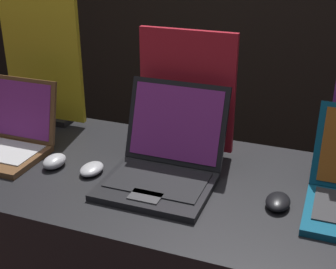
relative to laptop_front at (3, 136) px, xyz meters
The scene contains 7 objects.
laptop_front is the anchor object (origin of this frame).
mouse_front 0.24m from the laptop_front, ahead, with size 0.07×0.10×0.04m.
promo_stand_front 0.33m from the laptop_front, 90.00° to the left, with size 0.33×0.07×0.50m.
laptop_middle 0.60m from the laptop_front, ahead, with size 0.33×0.37×0.28m.
mouse_middle 0.37m from the laptop_front, ahead, with size 0.07×0.10×0.03m.
promo_stand_middle 0.66m from the laptop_front, 20.40° to the left, with size 0.33×0.07×0.43m.
mouse_back 0.96m from the laptop_front, ahead, with size 0.07×0.10×0.03m.
Camera 1 is at (0.47, -0.86, 1.59)m, focal length 50.00 mm.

